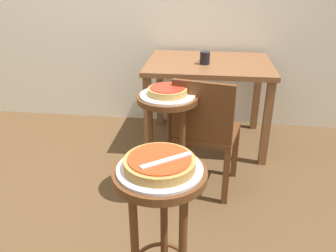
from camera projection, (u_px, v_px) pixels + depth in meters
name	position (u px, v px, depth m)	size (l,w,h in m)	color
ground_plane	(67.00, 213.00, 2.29)	(6.00, 6.00, 0.00)	brown
stool_foreground	(160.00, 211.00, 1.46)	(0.38, 0.38, 0.75)	#5B3319
serving_plate_foreground	(160.00, 169.00, 1.37)	(0.35, 0.35, 0.01)	silver
pizza_foreground	(160.00, 163.00, 1.36)	(0.29, 0.29, 0.05)	#B78442
stool_middle	(168.00, 125.00, 2.24)	(0.38, 0.38, 0.75)	#5B3319
serving_plate_middle	(167.00, 95.00, 2.15)	(0.35, 0.35, 0.01)	white
pizza_middle	(167.00, 91.00, 2.14)	(0.24, 0.24, 0.05)	tan
dining_table	(209.00, 74.00, 2.96)	(1.04, 0.79, 0.75)	brown
cup_near_edge	(205.00, 58.00, 2.82)	(0.08, 0.08, 0.10)	black
condiment_shaker	(204.00, 56.00, 2.92)	(0.04, 0.04, 0.08)	white
wooden_chair	(205.00, 131.00, 2.35)	(0.48, 0.48, 0.85)	#5B3319
pizza_server_knife	(167.00, 160.00, 1.33)	(0.22, 0.02, 0.01)	silver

